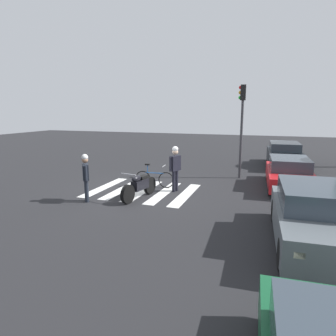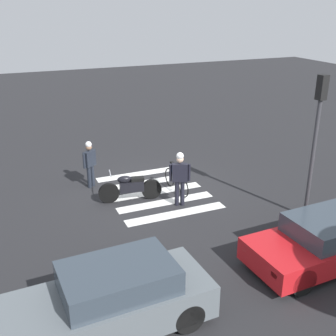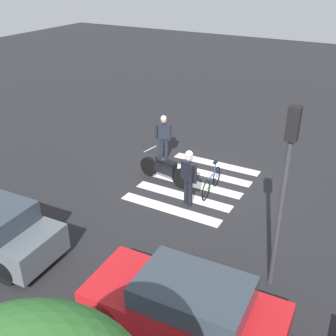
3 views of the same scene
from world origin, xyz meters
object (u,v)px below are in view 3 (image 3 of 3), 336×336
(police_motorcycle, at_px, (165,169))
(traffic_light_pole, at_px, (286,174))
(car_red_convertible, at_px, (186,305))
(officer_by_motorcycle, at_px, (164,134))
(leaning_bicycle, at_px, (211,182))
(officer_on_foot, at_px, (189,174))

(police_motorcycle, relative_size, traffic_light_pole, 0.48)
(police_motorcycle, distance_m, car_red_convertible, 6.40)
(police_motorcycle, bearing_deg, officer_by_motorcycle, -59.43)
(traffic_light_pole, bearing_deg, car_red_convertible, 61.57)
(leaning_bicycle, distance_m, traffic_light_pole, 5.10)
(leaning_bicycle, bearing_deg, car_red_convertible, 108.37)
(car_red_convertible, bearing_deg, leaning_bicycle, -71.63)
(police_motorcycle, bearing_deg, officer_on_foot, 145.31)
(officer_by_motorcycle, xyz_separation_m, traffic_light_pole, (-5.66, 4.81, 1.95))
(leaning_bicycle, height_order, officer_on_foot, officer_on_foot)
(leaning_bicycle, relative_size, officer_on_foot, 0.93)
(traffic_light_pole, bearing_deg, officer_by_motorcycle, -40.34)
(car_red_convertible, bearing_deg, officer_by_motorcycle, -57.27)
(leaning_bicycle, relative_size, officer_by_motorcycle, 0.99)
(officer_by_motorcycle, distance_m, traffic_light_pole, 7.68)
(police_motorcycle, height_order, car_red_convertible, car_red_convertible)
(officer_on_foot, bearing_deg, leaning_bicycle, -107.94)
(officer_by_motorcycle, xyz_separation_m, car_red_convertible, (-4.49, 6.98, -0.38))
(police_motorcycle, distance_m, traffic_light_pole, 6.18)
(officer_by_motorcycle, height_order, traffic_light_pole, traffic_light_pole)
(leaning_bicycle, distance_m, car_red_convertible, 5.72)
(leaning_bicycle, height_order, car_red_convertible, car_red_convertible)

